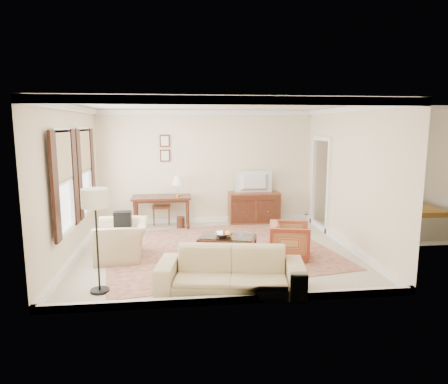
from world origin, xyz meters
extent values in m
cube|color=beige|center=(0.00, 0.00, 0.00)|extent=(5.50, 5.00, 0.01)
cube|color=white|center=(0.00, 0.00, 2.90)|extent=(5.50, 5.00, 0.01)
cube|color=beige|center=(0.00, 2.50, 1.45)|extent=(5.50, 0.01, 2.90)
cube|color=beige|center=(0.00, -2.50, 1.45)|extent=(5.50, 0.01, 2.90)
cube|color=beige|center=(-2.75, 0.00, 1.45)|extent=(0.01, 5.00, 2.90)
cube|color=beige|center=(2.75, 0.00, 1.45)|extent=(0.01, 5.00, 2.90)
cube|color=beige|center=(4.25, 1.15, 0.00)|extent=(3.00, 2.70, 0.01)
cube|color=beige|center=(5.75, 1.15, 1.45)|extent=(0.01, 2.70, 2.90)
cube|color=maroon|center=(0.04, 0.04, 0.01)|extent=(4.96, 4.45, 0.01)
cube|color=#502517|center=(-1.15, 2.04, 0.76)|extent=(1.43, 0.72, 0.05)
cylinder|color=#502517|center=(-1.78, 1.76, 0.37)|extent=(0.07, 0.07, 0.73)
cylinder|color=#502517|center=(-0.51, 1.76, 0.37)|extent=(0.07, 0.07, 0.73)
cylinder|color=#502517|center=(-1.78, 2.32, 0.37)|extent=(0.07, 0.07, 0.73)
cylinder|color=#502517|center=(-0.51, 2.32, 0.37)|extent=(0.07, 0.07, 0.73)
cube|color=brown|center=(1.21, 2.22, 0.40)|extent=(1.30, 0.50, 0.80)
imported|color=black|center=(1.21, 2.20, 1.25)|extent=(0.91, 0.52, 0.12)
cube|color=#502517|center=(0.17, -0.51, 0.40)|extent=(1.18, 0.90, 0.04)
cube|color=silver|center=(0.17, -0.51, 0.44)|extent=(1.11, 0.83, 0.01)
cube|color=silver|center=(0.17, -0.51, 0.15)|extent=(1.08, 0.80, 0.02)
cube|color=#502517|center=(-0.39, -0.63, 0.20)|extent=(0.08, 0.08, 0.40)
cube|color=#502517|center=(0.55, -0.93, 0.20)|extent=(0.08, 0.08, 0.40)
cube|color=#502517|center=(-0.22, -0.10, 0.20)|extent=(0.08, 0.08, 0.40)
cube|color=#502517|center=(0.72, -0.40, 0.20)|extent=(0.08, 0.08, 0.40)
imported|color=silver|center=(0.06, -0.54, 0.50)|extent=(0.42, 0.42, 0.10)
imported|color=brown|center=(0.11, -0.39, 0.17)|extent=(0.28, 0.13, 0.38)
imported|color=brown|center=(0.35, -0.68, 0.17)|extent=(0.26, 0.15, 0.38)
imported|color=maroon|center=(1.35, -0.62, 0.38)|extent=(0.84, 0.88, 0.75)
imported|color=tan|center=(-1.82, -0.23, 0.48)|extent=(0.76, 1.12, 0.95)
cube|color=black|center=(-1.80, -0.16, 0.72)|extent=(0.28, 0.36, 0.40)
imported|color=tan|center=(0.03, -2.02, 0.43)|extent=(2.29, 1.01, 0.87)
cylinder|color=black|center=(-1.96, -1.82, 0.02)|extent=(0.28, 0.28, 0.04)
cylinder|color=black|center=(-1.96, -1.82, 0.68)|extent=(0.03, 0.03, 1.34)
cylinder|color=silver|center=(-1.96, -1.82, 1.45)|extent=(0.39, 0.39, 0.28)
camera|label=1|loc=(-0.76, -7.75, 2.50)|focal=32.00mm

